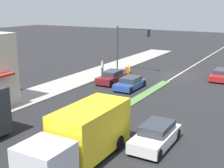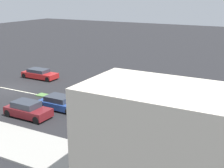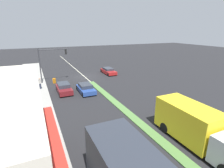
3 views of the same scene
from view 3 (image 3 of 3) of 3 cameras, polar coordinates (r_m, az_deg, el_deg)
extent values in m
plane|color=#232326|center=(17.72, 7.45, -11.37)|extent=(160.00, 160.00, 0.00)
cube|color=#9E9B93|center=(15.15, -23.45, -18.00)|extent=(4.00, 73.00, 0.12)
cube|color=beige|center=(33.31, -8.98, 2.40)|extent=(0.16, 60.00, 0.01)
cube|color=red|center=(10.11, -18.62, -17.00)|extent=(0.70, 8.46, 0.20)
cylinder|color=#333338|center=(30.19, -22.45, 5.43)|extent=(0.18, 0.18, 5.60)
cylinder|color=#333338|center=(29.98, -18.66, 10.61)|extent=(4.50, 0.12, 0.12)
cube|color=black|center=(30.29, -14.87, 10.14)|extent=(0.28, 0.24, 0.84)
sphere|color=red|center=(30.39, -14.95, 10.67)|extent=(0.18, 0.18, 0.18)
sphere|color=gold|center=(30.42, -14.91, 10.16)|extent=(0.18, 0.18, 0.18)
sphere|color=green|center=(30.45, -14.87, 9.66)|extent=(0.18, 0.18, 0.18)
cylinder|color=#282D42|center=(27.78, -22.36, -0.64)|extent=(0.26, 0.26, 0.79)
cylinder|color=#B7B2A8|center=(27.58, -22.53, 0.76)|extent=(0.34, 0.34, 0.63)
sphere|color=tan|center=(27.48, -22.63, 1.61)|extent=(0.22, 0.22, 0.22)
cube|color=orange|center=(30.33, -18.35, 1.06)|extent=(0.45, 0.21, 0.84)
cube|color=orange|center=(30.02, -18.28, 0.90)|extent=(0.45, 0.21, 0.84)
cube|color=yellow|center=(15.44, 23.39, -10.77)|extent=(2.40, 5.10, 2.60)
cylinder|color=black|center=(17.40, 22.36, -11.54)|extent=(0.28, 0.90, 0.90)
cylinder|color=black|center=(16.03, 16.86, -13.52)|extent=(0.28, 0.90, 0.90)
cube|color=maroon|center=(25.25, -15.38, -1.68)|extent=(1.79, 3.97, 0.67)
cube|color=#2D333D|center=(25.26, -15.57, -0.29)|extent=(1.52, 2.18, 0.51)
cylinder|color=black|center=(23.98, -12.85, -2.98)|extent=(0.22, 0.64, 0.64)
cylinder|color=black|center=(23.75, -16.59, -3.48)|extent=(0.22, 0.64, 0.64)
cylinder|color=black|center=(26.89, -14.25, -0.85)|extent=(0.22, 0.64, 0.64)
cylinder|color=black|center=(26.69, -17.59, -1.28)|extent=(0.22, 0.64, 0.64)
cube|color=silver|center=(19.41, 22.77, -8.23)|extent=(1.87, 4.16, 0.68)
cube|color=#2D333D|center=(19.30, 22.53, -6.37)|extent=(1.59, 2.29, 0.54)
cylinder|color=black|center=(19.18, 27.97, -9.86)|extent=(0.22, 0.72, 0.72)
cylinder|color=black|center=(17.98, 24.61, -11.20)|extent=(0.22, 0.72, 0.72)
cylinder|color=black|center=(21.04, 21.10, -6.57)|extent=(0.22, 0.72, 0.72)
cylinder|color=black|center=(19.95, 17.68, -7.53)|extent=(0.22, 0.72, 0.72)
cube|color=#AD1E1E|center=(34.92, -1.15, 4.08)|extent=(1.78, 4.47, 0.59)
cube|color=#2D333D|center=(35.01, -1.30, 4.96)|extent=(1.51, 2.46, 0.41)
cylinder|color=black|center=(33.65, 1.33, 3.29)|extent=(0.22, 0.61, 0.61)
cylinder|color=black|center=(33.01, -1.14, 3.02)|extent=(0.22, 0.61, 0.61)
cylinder|color=black|center=(36.90, -1.15, 4.55)|extent=(0.22, 0.61, 0.61)
cylinder|color=black|center=(36.32, -3.44, 4.32)|extent=(0.22, 0.61, 0.61)
cube|color=#284793|center=(24.70, -8.51, -1.77)|extent=(1.87, 3.92, 0.57)
cube|color=#2D333D|center=(24.72, -8.69, -0.50)|extent=(1.59, 2.16, 0.47)
cylinder|color=black|center=(23.59, -5.50, -2.94)|extent=(0.22, 0.65, 0.65)
cylinder|color=black|center=(23.15, -9.41, -3.50)|extent=(0.22, 0.65, 0.65)
cylinder|color=black|center=(26.36, -7.70, -0.82)|extent=(0.22, 0.65, 0.65)
cylinder|color=black|center=(25.97, -11.21, -1.28)|extent=(0.22, 0.65, 0.65)
camera|label=1|loc=(20.31, 79.53, 2.94)|focal=50.00mm
camera|label=2|loc=(15.80, -94.19, 4.53)|focal=50.00mm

